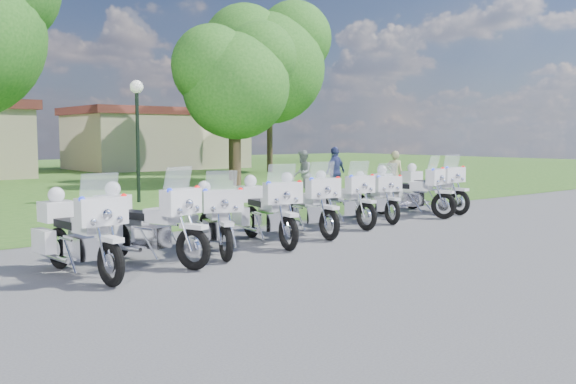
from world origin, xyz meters
TOP-DOWN VIEW (x-y plane):
  - ground at (0.00, 0.00)m, footprint 100.00×100.00m
  - grass_lawn at (0.00, 27.00)m, footprint 100.00×48.00m
  - motorcycle_0 at (-6.13, -0.21)m, footprint 0.93×2.50m
  - motorcycle_1 at (-4.84, 0.04)m, footprint 1.37×2.47m
  - motorcycle_2 at (-3.34, 0.23)m, footprint 1.29×2.31m
  - motorcycle_3 at (-1.90, 0.44)m, footprint 1.15×2.48m
  - motorcycle_4 at (-0.50, 0.86)m, footprint 1.07×2.49m
  - motorcycle_5 at (1.09, 1.37)m, footprint 0.91×2.44m
  - motorcycle_6 at (2.52, 1.57)m, footprint 1.16×2.24m
  - motorcycle_7 at (3.89, 1.56)m, footprint 1.28×2.48m
  - motorcycle_8 at (5.30, 1.85)m, footprint 0.93×2.55m
  - lamp_post at (-0.29, 9.68)m, footprint 0.44×0.44m
  - tree_2 at (6.35, 13.61)m, footprint 5.54×4.73m
  - tree_3 at (8.15, 16.65)m, footprint 5.69×4.86m
  - tree_4 at (14.12, 21.40)m, footprint 7.92×6.76m
  - building_east at (11.00, 30.00)m, footprint 11.44×7.28m
  - bystander_a at (7.62, 5.36)m, footprint 0.73×0.71m
  - bystander_b at (5.23, 7.66)m, footprint 1.04×1.04m
  - bystander_c at (6.06, 6.81)m, footprint 1.14×0.66m

SIDE VIEW (x-z plane):
  - ground at x=0.00m, z-range 0.00..0.00m
  - grass_lawn at x=0.00m, z-range 0.00..0.01m
  - motorcycle_6 at x=2.52m, z-range -0.13..1.42m
  - motorcycle_2 at x=-3.34m, z-range -0.13..1.48m
  - motorcycle_5 at x=1.09m, z-range -0.13..1.50m
  - motorcycle_4 at x=-0.50m, z-range -0.14..1.54m
  - motorcycle_0 at x=-6.13m, z-range -0.14..1.54m
  - motorcycle_3 at x=-1.90m, z-range -0.14..1.55m
  - motorcycle_8 at x=5.30m, z-range -0.14..1.57m
  - motorcycle_7 at x=3.89m, z-range -0.14..1.57m
  - motorcycle_1 at x=-4.84m, z-range -0.14..1.58m
  - bystander_a at x=7.62m, z-range 0.00..1.69m
  - bystander_b at x=5.23m, z-range 0.00..1.70m
  - bystander_c at x=6.06m, z-range 0.00..1.83m
  - building_east at x=11.00m, z-range 0.02..4.12m
  - lamp_post at x=-0.29m, z-range 1.05..5.12m
  - tree_2 at x=6.35m, z-range 1.19..8.58m
  - tree_3 at x=8.15m, z-range 1.23..8.82m
  - tree_4 at x=14.12m, z-range 1.71..12.28m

